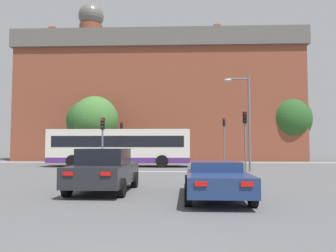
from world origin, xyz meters
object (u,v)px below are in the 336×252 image
street_lamp_junction (245,113)px  pedestrian_waiting (142,152)px  car_roadster_right (216,179)px  bus_crossing_lead (120,147)px  traffic_light_near_left (102,135)px  car_saloon_left (104,170)px  traffic_light_far_right (224,133)px  traffic_light_far_left (121,136)px  traffic_light_near_right (245,131)px

street_lamp_junction → pedestrian_waiting: street_lamp_junction is taller
car_roadster_right → bus_crossing_lead: 17.69m
pedestrian_waiting → traffic_light_near_left: bearing=29.7°
car_saloon_left → traffic_light_far_right: 22.77m
car_saloon_left → bus_crossing_lead: bearing=99.9°
traffic_light_near_left → traffic_light_far_right: bearing=48.1°
traffic_light_near_left → pedestrian_waiting: bearing=83.6°
traffic_light_near_left → street_lamp_junction: 9.98m
traffic_light_far_left → pedestrian_waiting: bearing=28.9°
traffic_light_far_right → traffic_light_near_left: 14.87m
traffic_light_near_right → street_lamp_junction: (-0.08, -0.45, 1.23)m
traffic_light_near_right → pedestrian_waiting: size_ratio=2.31×
bus_crossing_lead → street_lamp_junction: (9.51, -4.77, 2.34)m
traffic_light_far_left → street_lamp_junction: size_ratio=0.64×
car_roadster_right → traffic_light_far_right: bearing=82.9°
car_roadster_right → traffic_light_near_left: 13.64m
traffic_light_far_right → street_lamp_junction: bearing=-90.3°
traffic_light_near_right → street_lamp_junction: size_ratio=0.63×
bus_crossing_lead → traffic_light_far_right: traffic_light_far_right is taller
bus_crossing_lead → traffic_light_near_right: size_ratio=2.84×
traffic_light_far_right → traffic_light_near_left: traffic_light_far_right is taller
car_roadster_right → traffic_light_far_left: (-7.24, 22.65, 2.16)m
traffic_light_near_right → pedestrian_waiting: 14.51m
bus_crossing_lead → pedestrian_waiting: bearing=-7.7°
street_lamp_junction → traffic_light_far_right: bearing=89.7°
bus_crossing_lead → traffic_light_near_right: bearing=-114.2°
car_saloon_left → pedestrian_waiting: size_ratio=2.42×
bus_crossing_lead → street_lamp_junction: bearing=-116.6°
bus_crossing_lead → street_lamp_junction: street_lamp_junction is taller
car_saloon_left → traffic_light_near_left: 10.82m
traffic_light_near_left → pedestrian_waiting: 12.10m
traffic_light_far_right → pedestrian_waiting: 8.86m
car_roadster_right → traffic_light_far_right: 23.23m
car_roadster_right → bus_crossing_lead: size_ratio=0.41×
traffic_light_near_left → car_saloon_left: bearing=-76.0°
car_roadster_right → traffic_light_near_left: traffic_light_near_left is taller
bus_crossing_lead → pedestrian_waiting: size_ratio=6.57×
car_saloon_left → traffic_light_near_left: (-2.58, 10.37, 1.69)m
traffic_light_near_left → traffic_light_near_right: traffic_light_near_right is taller
car_roadster_right → car_saloon_left: bearing=161.5°
bus_crossing_lead → traffic_light_far_right: size_ratio=2.56×
bus_crossing_lead → pedestrian_waiting: 7.31m
traffic_light_far_right → traffic_light_near_right: 10.67m
car_roadster_right → pedestrian_waiting: 24.32m
car_roadster_right → street_lamp_junction: street_lamp_junction is taller
traffic_light_far_right → traffic_light_far_left: size_ratio=1.10×
traffic_light_far_left → pedestrian_waiting: (1.98, 1.09, -1.75)m
car_roadster_right → street_lamp_junction: 12.65m
traffic_light_near_left → street_lamp_junction: bearing=-0.3°
traffic_light_near_left → street_lamp_junction: (9.87, -0.05, 1.50)m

